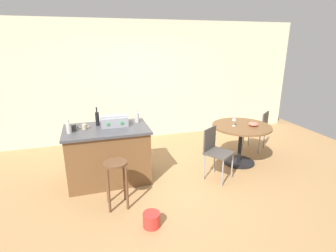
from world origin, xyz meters
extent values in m
plane|color=#A37A4C|center=(0.00, 0.00, 0.00)|extent=(8.80, 8.80, 0.00)
cube|color=beige|center=(0.00, 2.26, 1.35)|extent=(8.00, 0.10, 2.70)
cube|color=brown|center=(-0.91, 0.33, 0.44)|extent=(1.28, 0.79, 0.87)
cube|color=#424247|center=(-0.91, 0.33, 0.89)|extent=(1.34, 0.85, 0.04)
cylinder|color=brown|center=(-0.74, -0.36, 0.32)|extent=(0.04, 0.04, 0.65)
cylinder|color=brown|center=(-0.99, -0.36, 0.32)|extent=(0.04, 0.04, 0.65)
cylinder|color=brown|center=(-0.99, -0.61, 0.32)|extent=(0.04, 0.04, 0.65)
cylinder|color=brown|center=(-0.74, -0.61, 0.32)|extent=(0.04, 0.04, 0.65)
cylinder|color=brown|center=(-0.86, -0.48, 0.66)|extent=(0.33, 0.33, 0.03)
cylinder|color=black|center=(1.54, 0.25, 0.01)|extent=(0.60, 0.60, 0.02)
cylinder|color=black|center=(1.54, 0.25, 0.36)|extent=(0.07, 0.07, 0.72)
cylinder|color=brown|center=(1.54, 0.25, 0.73)|extent=(1.09, 1.09, 0.03)
cube|color=#47423D|center=(0.85, -0.21, 0.48)|extent=(0.55, 0.55, 0.03)
cube|color=#47423D|center=(0.74, -0.05, 0.68)|extent=(0.31, 0.22, 0.40)
cylinder|color=gray|center=(0.90, 0.03, 0.23)|extent=(0.02, 0.02, 0.46)
cylinder|color=gray|center=(0.61, -0.16, 0.23)|extent=(0.02, 0.02, 0.46)
cylinder|color=gray|center=(0.80, -0.44, 0.23)|extent=(0.02, 0.02, 0.46)
cylinder|color=gray|center=(1.09, -0.25, 0.23)|extent=(0.02, 0.02, 0.46)
cube|color=#47423D|center=(2.20, 0.76, 0.45)|extent=(0.56, 0.56, 0.03)
cube|color=#47423D|center=(2.31, 0.61, 0.65)|extent=(0.30, 0.24, 0.40)
cylinder|color=gray|center=(2.17, 0.52, 0.22)|extent=(0.02, 0.02, 0.44)
cylinder|color=gray|center=(2.44, 0.73, 0.22)|extent=(0.02, 0.02, 0.44)
cylinder|color=gray|center=(2.23, 1.00, 0.22)|extent=(0.02, 0.02, 0.44)
cylinder|color=gray|center=(1.96, 0.79, 0.22)|extent=(0.02, 0.02, 0.44)
cube|color=gray|center=(-0.77, 0.40, 0.99)|extent=(0.43, 0.25, 0.16)
cube|color=gray|center=(-0.77, 0.40, 1.08)|extent=(0.41, 0.15, 0.02)
cube|color=green|center=(-0.87, 0.27, 0.99)|extent=(0.04, 0.01, 0.04)
cube|color=green|center=(-0.66, 0.27, 0.99)|extent=(0.04, 0.01, 0.04)
cylinder|color=#B7B2AD|center=(-1.46, 0.23, 0.99)|extent=(0.08, 0.08, 0.15)
cylinder|color=#B7B2AD|center=(-1.46, 0.23, 1.10)|extent=(0.03, 0.03, 0.06)
cylinder|color=#B7B2AD|center=(-0.37, 0.51, 1.00)|extent=(0.07, 0.07, 0.16)
cylinder|color=#B7B2AD|center=(-0.37, 0.51, 1.11)|extent=(0.03, 0.03, 0.06)
cylinder|color=black|center=(-1.03, 0.51, 1.02)|extent=(0.06, 0.06, 0.22)
cylinder|color=black|center=(-1.03, 0.51, 1.18)|extent=(0.02, 0.02, 0.09)
cylinder|color=#383838|center=(-1.40, 0.36, 0.96)|extent=(0.09, 0.09, 0.10)
torus|color=#383838|center=(-1.35, 0.36, 0.97)|extent=(0.05, 0.01, 0.05)
cylinder|color=tan|center=(-1.24, 0.36, 0.96)|extent=(0.07, 0.07, 0.08)
torus|color=tan|center=(-1.19, 0.36, 0.96)|extent=(0.05, 0.01, 0.05)
cylinder|color=silver|center=(1.38, 0.28, 0.75)|extent=(0.06, 0.06, 0.00)
cylinder|color=silver|center=(1.38, 0.28, 0.79)|extent=(0.01, 0.01, 0.08)
ellipsoid|color=silver|center=(1.38, 0.28, 0.86)|extent=(0.07, 0.07, 0.06)
ellipsoid|color=#DB6651|center=(1.73, 0.18, 0.78)|extent=(0.18, 0.18, 0.07)
cylinder|color=red|center=(-0.51, -1.05, 0.09)|extent=(0.22, 0.22, 0.19)
camera|label=1|loc=(-1.13, -3.79, 2.23)|focal=28.18mm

